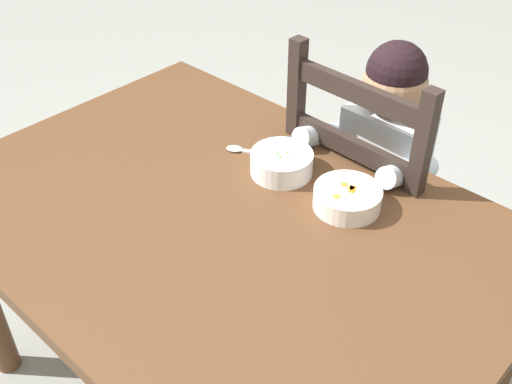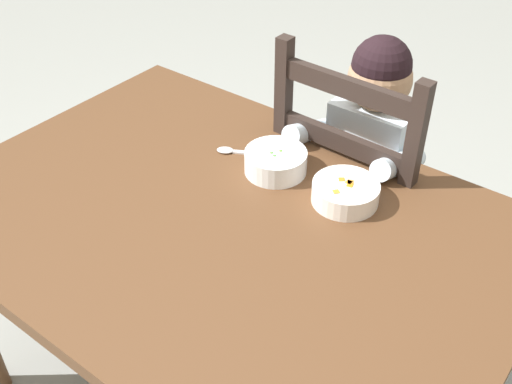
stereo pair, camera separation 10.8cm
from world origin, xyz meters
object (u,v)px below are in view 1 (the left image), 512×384
at_px(dining_chair, 372,208).
at_px(child_figure, 378,159).
at_px(bowl_of_peas, 282,162).
at_px(spoon, 242,150).
at_px(dining_table, 223,244).
at_px(bowl_of_carrots, 347,198).

distance_m(dining_chair, child_figure, 0.18).
height_order(child_figure, bowl_of_peas, child_figure).
bearing_deg(dining_chair, bowl_of_peas, -108.23).
distance_m(dining_chair, bowl_of_peas, 0.41).
bearing_deg(spoon, bowl_of_peas, -0.31).
relative_size(dining_table, spoon, 10.20).
xyz_separation_m(child_figure, bowl_of_carrots, (0.10, -0.29, 0.09)).
height_order(bowl_of_carrots, spoon, bowl_of_carrots).
bearing_deg(spoon, child_figure, 50.85).
xyz_separation_m(dining_chair, bowl_of_peas, (-0.10, -0.30, 0.27)).
distance_m(dining_chair, spoon, 0.45).
xyz_separation_m(bowl_of_peas, bowl_of_carrots, (0.20, 0.00, -0.00)).
relative_size(child_figure, bowl_of_carrots, 6.27).
relative_size(dining_chair, bowl_of_carrots, 6.28).
relative_size(dining_table, dining_chair, 1.35).
distance_m(child_figure, spoon, 0.38).
bearing_deg(dining_chair, dining_table, -100.16).
bearing_deg(spoon, bowl_of_carrots, -0.13).
bearing_deg(bowl_of_peas, child_figure, 71.12).
xyz_separation_m(dining_table, child_figure, (0.09, 0.51, 0.03)).
distance_m(child_figure, bowl_of_peas, 0.32).
distance_m(dining_table, bowl_of_peas, 0.25).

